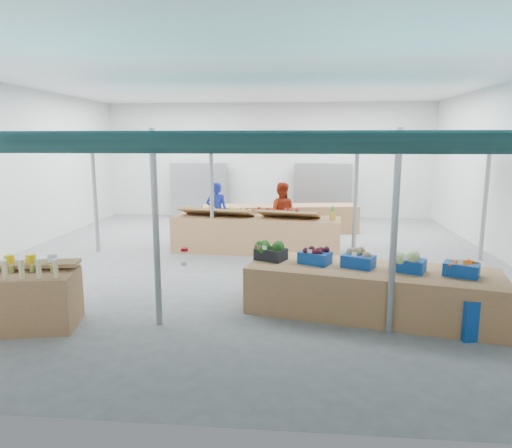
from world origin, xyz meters
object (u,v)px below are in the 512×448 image
object	(u,v)px
bottle_shelf	(11,298)
fruit_counter	(256,235)
crate_stack	(475,318)
vendor_right	(281,213)
veg_counter	(371,291)
vendor_left	(217,212)

from	to	relation	value
bottle_shelf	fruit_counter	bearing A→B (deg)	46.30
fruit_counter	crate_stack	world-z (taller)	fruit_counter
crate_stack	bottle_shelf	bearing A→B (deg)	-177.93
bottle_shelf	vendor_right	world-z (taller)	vendor_right
fruit_counter	vendor_right	world-z (taller)	vendor_right
bottle_shelf	vendor_right	size ratio (longest dim) A/B	1.21
fruit_counter	vendor_right	distance (m)	1.31
bottle_shelf	crate_stack	size ratio (longest dim) A/B	3.46
crate_stack	vendor_right	bearing A→B (deg)	116.87
veg_counter	vendor_left	size ratio (longest dim) A/B	2.35
veg_counter	crate_stack	world-z (taller)	veg_counter
vendor_right	veg_counter	bearing A→B (deg)	113.30
fruit_counter	bottle_shelf	bearing A→B (deg)	-117.09
bottle_shelf	fruit_counter	distance (m)	6.08
crate_stack	fruit_counter	bearing A→B (deg)	126.64
vendor_left	bottle_shelf	bearing A→B (deg)	77.04
veg_counter	vendor_right	distance (m)	5.45
bottle_shelf	veg_counter	bearing A→B (deg)	-0.40
veg_counter	fruit_counter	world-z (taller)	fruit_counter
bottle_shelf	crate_stack	distance (m)	6.90
vendor_right	vendor_left	bearing A→B (deg)	5.35
bottle_shelf	crate_stack	world-z (taller)	bottle_shelf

